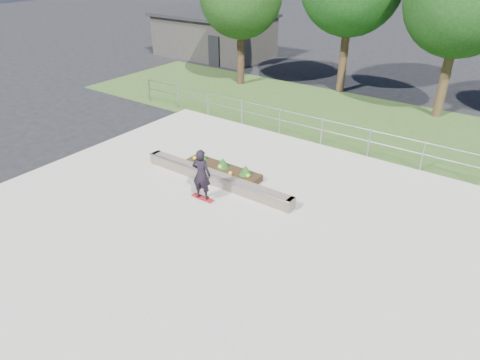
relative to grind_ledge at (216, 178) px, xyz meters
The scene contains 9 objects.
ground 2.76m from the grind_ledge, 58.91° to the right, with size 120.00×120.00×0.00m, color black.
grass_verge 8.77m from the grind_ledge, 80.69° to the left, with size 30.00×8.00×0.02m, color #2E491D.
concrete_slab 2.76m from the grind_ledge, 58.91° to the right, with size 15.00×15.00×0.06m, color #A8A095.
fence 5.36m from the grind_ledge, 74.60° to the left, with size 20.06×0.06×1.20m.
building 20.11m from the grind_ledge, 128.80° to the left, with size 8.40×5.40×3.00m.
tree_mid_right 13.41m from the grind_ledge, 69.23° to the left, with size 4.90×4.90×7.70m.
grind_ledge is the anchor object (origin of this frame).
planter_bed 0.62m from the grind_ledge, 118.22° to the left, with size 3.00×1.20×0.61m.
skateboarder 1.34m from the grind_ledge, 74.68° to the right, with size 0.80×0.54×1.77m.
Camera 1 is at (6.76, -7.64, 7.25)m, focal length 32.00 mm.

